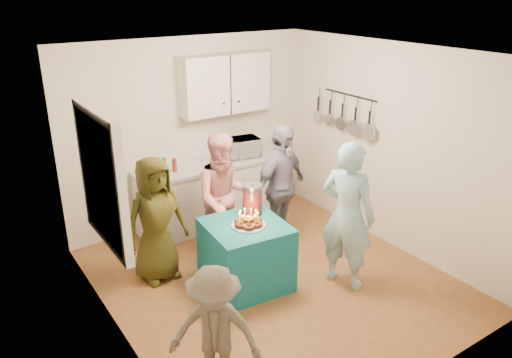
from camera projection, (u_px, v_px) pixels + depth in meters
floor at (273, 279)px, 5.85m from camera, size 4.00×4.00×0.00m
ceiling at (276, 53)px, 4.89m from camera, size 4.00×4.00×0.00m
back_wall at (190, 133)px, 6.91m from camera, size 3.60×3.60×0.00m
left_wall at (110, 217)px, 4.43m from camera, size 4.00×4.00×0.00m
right_wall at (389, 147)px, 6.31m from camera, size 4.00×4.00×0.00m
window_night at (100, 180)px, 4.59m from camera, size 0.04×1.00×1.20m
counter at (215, 194)px, 7.11m from camera, size 2.20×0.58×0.86m
countertop at (214, 164)px, 6.94m from camera, size 2.24×0.62×0.05m
upper_cabinet at (225, 84)px, 6.82m from camera, size 1.30×0.30×0.80m
pot_rack at (347, 114)px, 6.69m from camera, size 0.12×1.00×0.60m
microwave at (242, 147)px, 7.12m from camera, size 0.53×0.40×0.27m
party_table at (246, 255)px, 5.63m from camera, size 0.92×0.92×0.76m
donut_cake at (248, 218)px, 5.43m from camera, size 0.38×0.38×0.18m
punch_jar at (253, 200)px, 5.69m from camera, size 0.22×0.22×0.34m
man_birthday at (347, 215)px, 5.48m from camera, size 0.61×0.73×1.71m
woman_back_left at (156, 219)px, 5.64m from camera, size 0.76×0.53×1.49m
woman_back_center at (225, 198)px, 6.05m from camera, size 0.93×0.82×1.61m
woman_back_right at (280, 187)px, 6.34m from camera, size 1.03×0.66×1.63m
child_near_left at (215, 333)px, 4.03m from camera, size 0.87×0.86×1.21m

